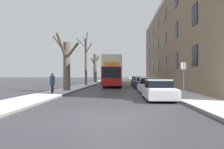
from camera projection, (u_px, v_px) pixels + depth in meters
name	position (u px, v px, depth m)	size (l,w,h in m)	color
ground_plane	(108.00, 117.00, 8.67)	(320.00, 320.00, 0.00)	#38383D
sidewalk_left	(101.00, 81.00, 61.86)	(2.65, 130.00, 0.16)	slate
sidewalk_right	(139.00, 81.00, 61.36)	(2.65, 130.00, 0.16)	slate
terrace_facade_right	(190.00, 44.00, 34.27)	(9.10, 43.44, 13.22)	#8C7056
bare_tree_left_0	(66.00, 64.00, 22.15)	(3.32, 3.07, 5.91)	brown
bare_tree_left_1	(86.00, 59.00, 35.07)	(2.56, 3.40, 8.41)	brown
bare_tree_left_2	(95.00, 67.00, 47.43)	(2.17, 2.43, 6.47)	brown
double_decker_bus	(113.00, 70.00, 32.13)	(2.61, 10.31, 4.29)	red
parked_car_0	(159.00, 90.00, 14.80)	(1.87, 4.35, 1.39)	silver
parked_car_1	(148.00, 86.00, 21.13)	(1.71, 4.20, 1.44)	silver
parked_car_2	(142.00, 83.00, 26.89)	(1.70, 4.17, 1.44)	navy
parked_car_3	(139.00, 82.00, 32.22)	(1.70, 4.50, 1.43)	slate
parked_car_4	(136.00, 81.00, 37.77)	(1.79, 4.21, 1.48)	maroon
oncoming_van	(108.00, 77.00, 47.46)	(1.98, 5.13, 2.28)	#333842
pedestrian_left_sidewalk	(52.00, 83.00, 18.69)	(0.41, 0.41, 1.86)	black
street_sign_post	(183.00, 79.00, 13.71)	(0.32, 0.07, 2.52)	#4C4F54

